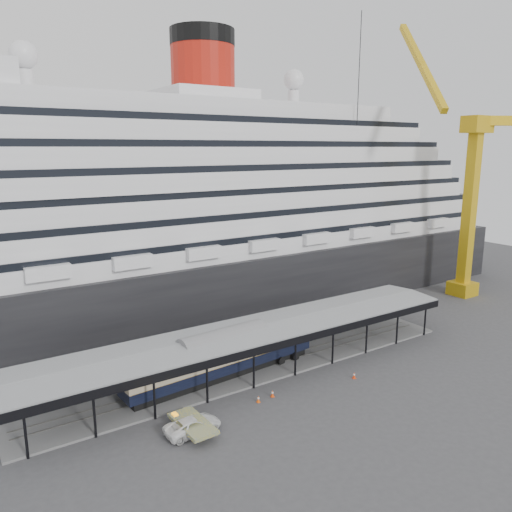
% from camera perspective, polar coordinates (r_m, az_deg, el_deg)
% --- Properties ---
extents(ground, '(200.00, 200.00, 0.00)m').
position_cam_1_polar(ground, '(57.81, 2.73, -14.46)').
color(ground, '#3A3A3C').
rests_on(ground, ground).
extents(cruise_ship, '(130.00, 30.00, 43.90)m').
position_cam_1_polar(cruise_ship, '(80.05, -10.85, 6.59)').
color(cruise_ship, black).
rests_on(cruise_ship, ground).
extents(platform_canopy, '(56.00, 9.18, 5.30)m').
position_cam_1_polar(platform_canopy, '(60.54, -0.09, -10.70)').
color(platform_canopy, slate).
rests_on(platform_canopy, ground).
extents(crane_yellow, '(23.83, 18.78, 47.60)m').
position_cam_1_polar(crane_yellow, '(93.77, 22.84, 7.65)').
color(crane_yellow, gold).
rests_on(crane_yellow, ground).
extents(port_truck, '(5.48, 2.67, 1.50)m').
position_cam_1_polar(port_truck, '(49.28, -7.24, -18.65)').
color(port_truck, white).
rests_on(port_truck, ground).
extents(pullman_carriage, '(24.46, 4.92, 23.85)m').
position_cam_1_polar(pullman_carriage, '(58.23, -3.77, -11.15)').
color(pullman_carriage, black).
rests_on(pullman_carriage, ground).
extents(traffic_cone_left, '(0.38, 0.38, 0.74)m').
position_cam_1_polar(traffic_cone_left, '(54.07, 0.27, -16.02)').
color(traffic_cone_left, '#ED550D').
rests_on(traffic_cone_left, ground).
extents(traffic_cone_mid, '(0.44, 0.44, 0.77)m').
position_cam_1_polar(traffic_cone_mid, '(55.11, 1.89, -15.42)').
color(traffic_cone_mid, '#E5440C').
rests_on(traffic_cone_mid, ground).
extents(traffic_cone_right, '(0.46, 0.46, 0.77)m').
position_cam_1_polar(traffic_cone_right, '(60.04, 11.15, -13.22)').
color(traffic_cone_right, red).
rests_on(traffic_cone_right, ground).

